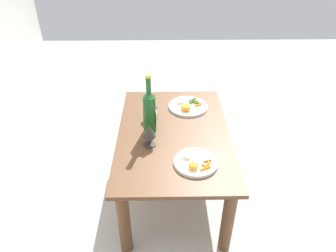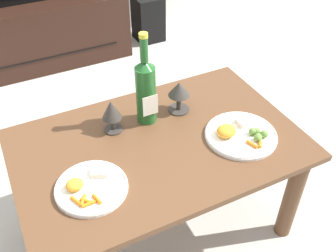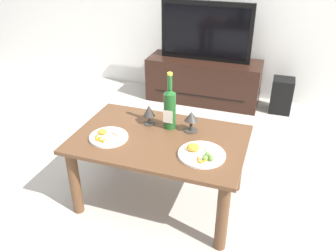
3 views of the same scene
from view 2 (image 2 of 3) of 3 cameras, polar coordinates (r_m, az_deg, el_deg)
name	(u,v)px [view 2 (image 2 of 3)]	position (r m, az deg, el deg)	size (l,w,h in m)	color
ground_plane	(160,222)	(1.84, -1.14, -13.96)	(6.40, 6.40, 0.00)	#B7B2A8
dining_table	(159,160)	(1.54, -1.34, -5.07)	(1.08, 0.70, 0.50)	brown
tv_stand	(43,32)	(2.98, -17.91, 12.93)	(1.18, 0.41, 0.46)	black
floor_speaker	(148,18)	(3.19, -2.94, 15.52)	(0.21, 0.21, 0.35)	black
wine_bottle	(146,89)	(1.49, -3.29, 5.43)	(0.08, 0.08, 0.38)	#1E5923
goblet_left	(111,111)	(1.49, -8.30, 2.13)	(0.08, 0.08, 0.14)	#38332D
goblet_right	(179,91)	(1.57, 1.63, 5.11)	(0.09, 0.09, 0.14)	#38332D
dinner_plate_left	(90,187)	(1.33, -11.33, -8.77)	(0.24, 0.24, 0.04)	white
dinner_plate_right	(241,134)	(1.51, 10.62, -1.16)	(0.28, 0.28, 0.05)	white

